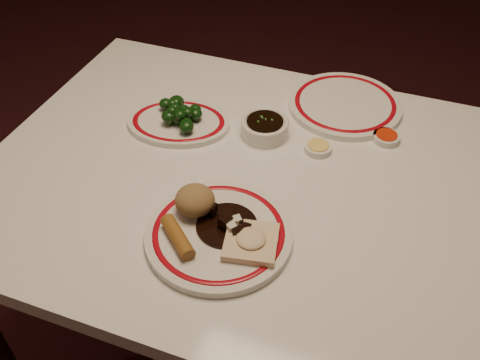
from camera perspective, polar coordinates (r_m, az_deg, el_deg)
name	(u,v)px	position (r m, az deg, el deg)	size (l,w,h in m)	color
ground	(248,350)	(1.78, 0.90, -17.71)	(7.00, 7.00, 0.00)	black
dining_table	(251,205)	(1.25, 1.22, -2.70)	(1.20, 0.90, 0.75)	white
main_plate	(219,234)	(1.05, -2.28, -5.77)	(0.37, 0.37, 0.02)	white
rice_mound	(195,200)	(1.07, -4.84, -2.17)	(0.08, 0.08, 0.06)	olive
spring_roll	(178,237)	(1.02, -6.67, -6.04)	(0.03, 0.03, 0.10)	#976425
fried_wonton	(251,241)	(1.01, 1.18, -6.54)	(0.12, 0.12, 0.03)	beige
stirfry_heap	(228,222)	(1.05, -1.28, -4.53)	(0.12, 0.12, 0.03)	black
broccoli_plate	(179,123)	(1.33, -6.56, 6.10)	(0.29, 0.26, 0.02)	white
broccoli_pile	(179,113)	(1.31, -6.56, 7.11)	(0.12, 0.12, 0.05)	#23471C
soy_bowl	(265,128)	(1.28, 2.65, 5.56)	(0.11, 0.11, 0.04)	white
sweet_sour_dish	(386,137)	(1.32, 15.33, 4.40)	(0.06, 0.06, 0.02)	white
mustard_dish	(318,148)	(1.26, 8.31, 3.43)	(0.06, 0.06, 0.02)	white
far_plate	(345,104)	(1.41, 11.12, 7.92)	(0.38, 0.38, 0.02)	white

